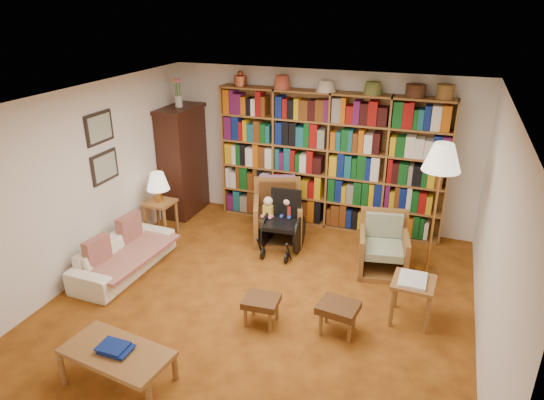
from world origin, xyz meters
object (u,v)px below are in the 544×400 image
at_px(side_table_lamp, 160,210).
at_px(floor_lamp, 442,163).
at_px(sofa, 124,255).
at_px(armchair_sage, 384,248).
at_px(armchair_leather, 280,215).
at_px(wheelchair, 283,224).
at_px(footstool_b, 338,309).
at_px(side_table_papers, 413,287).
at_px(footstool_a, 261,303).
at_px(coffee_table, 117,354).

relative_size(side_table_lamp, floor_lamp, 0.32).
xyz_separation_m(sofa, side_table_lamp, (-0.10, 1.12, 0.20)).
xyz_separation_m(side_table_lamp, armchair_sage, (3.44, 0.18, -0.13)).
xyz_separation_m(armchair_leather, floor_lamp, (2.27, -0.30, 1.21)).
relative_size(wheelchair, floor_lamp, 0.50).
height_order(side_table_lamp, footstool_b, side_table_lamp).
bearing_deg(side_table_papers, footstool_a, -157.72).
distance_m(side_table_lamp, footstool_a, 2.79).
bearing_deg(floor_lamp, coffee_table, -130.08).
height_order(armchair_leather, coffee_table, armchair_leather).
height_order(footstool_b, coffee_table, coffee_table).
bearing_deg(side_table_lamp, footstool_a, -34.10).
bearing_deg(side_table_lamp, footstool_b, -24.02).
height_order(sofa, side_table_papers, side_table_papers).
xyz_separation_m(wheelchair, coffee_table, (-0.62, -3.13, -0.09)).
bearing_deg(armchair_leather, coffee_table, -97.04).
height_order(side_table_lamp, side_table_papers, side_table_lamp).
relative_size(sofa, wheelchair, 1.74).
height_order(side_table_lamp, coffee_table, side_table_lamp).
bearing_deg(coffee_table, side_table_papers, 37.96).
distance_m(side_table_lamp, armchair_leather, 1.87).
distance_m(armchair_sage, coffee_table, 3.74).
height_order(armchair_leather, floor_lamp, floor_lamp).
xyz_separation_m(armchair_sage, side_table_papers, (0.48, -1.08, 0.13)).
bearing_deg(floor_lamp, armchair_leather, 172.42).
xyz_separation_m(side_table_lamp, footstool_a, (2.30, -1.56, -0.16)).
height_order(floor_lamp, footstool_b, floor_lamp).
bearing_deg(floor_lamp, sofa, -160.29).
bearing_deg(floor_lamp, footstool_a, -133.04).
distance_m(side_table_papers, footstool_a, 1.75).
relative_size(wheelchair, footstool_a, 2.18).
bearing_deg(wheelchair, coffee_table, -101.23).
bearing_deg(side_table_papers, floor_lamp, 84.42).
bearing_deg(wheelchair, footstool_b, -53.30).
distance_m(sofa, wheelchair, 2.29).
bearing_deg(side_table_papers, wheelchair, 150.41).
bearing_deg(sofa, footstool_a, -100.03).
xyz_separation_m(side_table_lamp, coffee_table, (1.33, -2.91, -0.10)).
distance_m(sofa, side_table_lamp, 1.14).
height_order(armchair_leather, side_table_papers, armchair_leather).
xyz_separation_m(side_table_lamp, wheelchair, (1.96, 0.21, -0.01)).
height_order(side_table_lamp, footstool_a, side_table_lamp).
relative_size(armchair_sage, floor_lamp, 0.44).
relative_size(armchair_leather, coffee_table, 0.87).
bearing_deg(footstool_a, armchair_sage, 56.77).
distance_m(footstool_a, coffee_table, 1.67).
height_order(armchair_sage, side_table_papers, armchair_sage).
bearing_deg(side_table_papers, armchair_sage, 113.88).
bearing_deg(side_table_lamp, side_table_papers, -12.92).
height_order(sofa, armchair_sage, armchair_sage).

